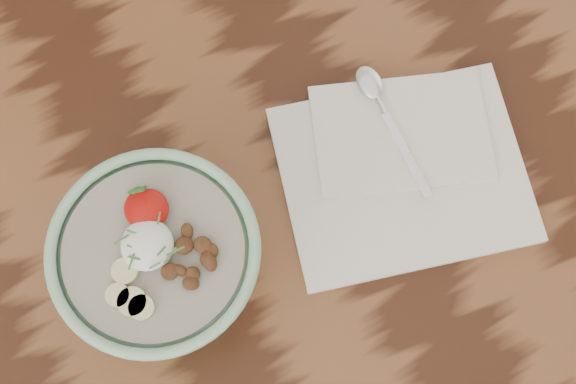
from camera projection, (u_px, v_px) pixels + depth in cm
name	position (u px, v px, depth cm)	size (l,w,h in cm)	color
table	(208.00, 317.00, 90.69)	(160.00, 90.00, 75.00)	#35190D
breakfast_bowl	(160.00, 260.00, 76.38)	(19.70, 19.70, 12.88)	#90C29B
napkin	(403.00, 166.00, 85.39)	(30.11, 26.69, 1.57)	white
spoon	(379.00, 100.00, 86.18)	(2.97, 16.25, 0.85)	silver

